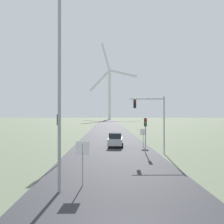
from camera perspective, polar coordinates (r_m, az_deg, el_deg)
road_surface at (r=56.88m, az=-0.56°, el=-4.75°), size 10.00×240.00×0.01m
streetlamp at (r=14.88m, az=-11.38°, el=10.40°), size 3.89×0.32×11.39m
stop_sign_near at (r=15.82m, az=-6.42°, el=-9.25°), size 0.81×0.07×2.64m
stop_sign_far at (r=34.34m, az=6.82°, el=-4.85°), size 0.81×0.07×2.34m
traffic_light_post_near_left at (r=22.58m, az=-11.54°, el=-3.42°), size 0.28×0.33×4.23m
traffic_light_post_near_right at (r=28.58m, az=7.29°, el=-3.36°), size 0.28×0.34×3.83m
traffic_light_mast_overhead at (r=28.28m, az=8.80°, el=-0.36°), size 3.77×0.35×6.15m
car_approaching at (r=34.21m, az=0.72°, el=-6.08°), size 2.10×4.22×1.83m
wind_turbine_left at (r=212.95m, az=-0.54°, el=5.31°), size 38.54×6.59×62.07m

